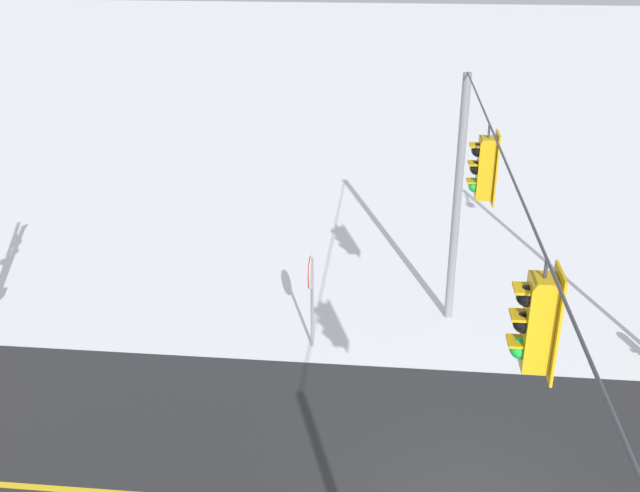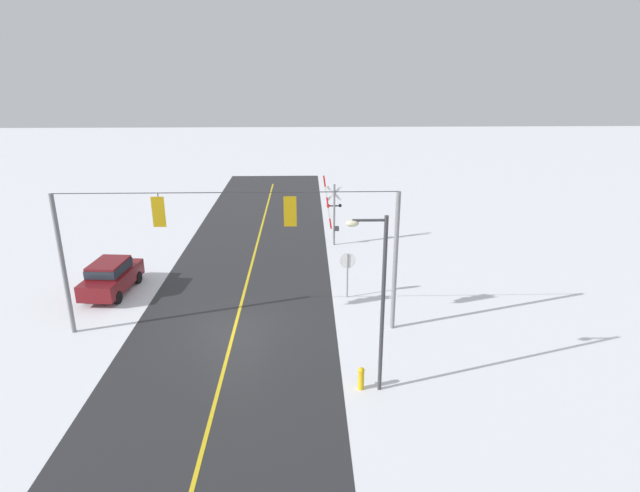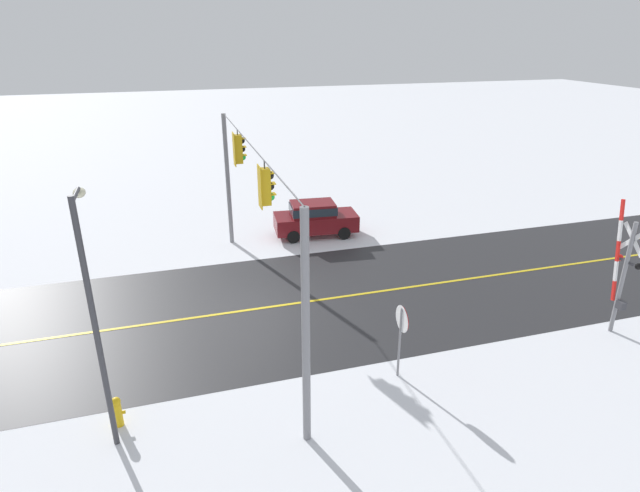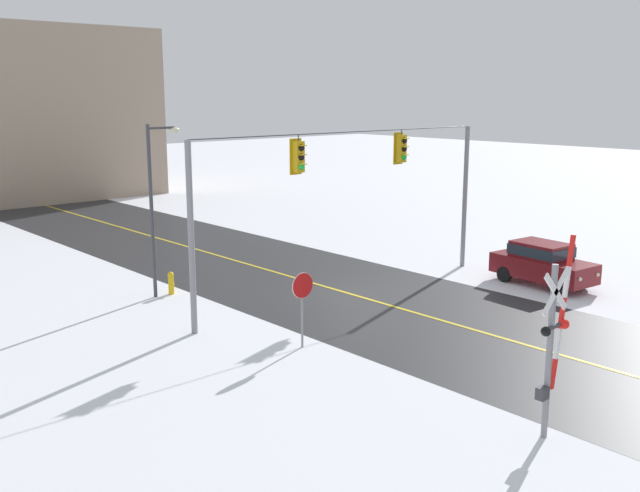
% 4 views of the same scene
% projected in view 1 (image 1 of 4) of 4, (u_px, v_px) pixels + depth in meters
% --- Properties ---
extents(signal_span, '(14.20, 0.47, 6.22)m').
position_uv_depth(signal_span, '(495.00, 310.00, 10.81)').
color(signal_span, gray).
rests_on(signal_span, ground).
extents(stop_sign, '(0.80, 0.09, 2.35)m').
position_uv_depth(stop_sign, '(311.00, 282.00, 16.88)').
color(stop_sign, gray).
rests_on(stop_sign, ground).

